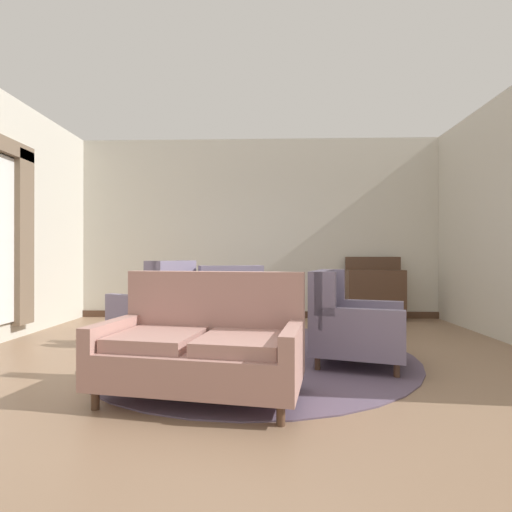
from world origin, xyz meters
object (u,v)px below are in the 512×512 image
Objects in this scene: armchair_beside_settee at (350,324)px; settee at (203,346)px; porcelain_vase at (238,305)px; coffee_table at (243,322)px; armchair_near_window at (228,306)px; sideboard at (375,292)px; armchair_far_left at (157,308)px.

settee is at bearing 142.99° from armchair_beside_settee.
porcelain_vase is 1.22m from armchair_beside_settee.
porcelain_vase reaches higher than coffee_table.
sideboard is at bearing -166.60° from armchair_near_window.
armchair_near_window reaches higher than porcelain_vase.
armchair_beside_settee is 0.99× the size of sideboard.
coffee_table is at bearing 35.57° from porcelain_vase.
sideboard reaches higher than armchair_near_window.
settee is at bearing -100.47° from coffee_table.
coffee_table is 0.83× the size of sideboard.
armchair_beside_settee is at bearing -109.82° from sideboard.
coffee_table is at bearing 83.91° from armchair_far_left.
sideboard reaches higher than armchair_beside_settee.
settee is at bearing -98.49° from porcelain_vase.
settee is at bearing 50.12° from armchair_far_left.
coffee_table is 1.37m from armchair_far_left.
porcelain_vase is 1.27m from settee.
armchair_beside_settee is (1.18, -0.26, -0.17)m from porcelain_vase.
armchair_beside_settee is at bearing -12.27° from porcelain_vase.
coffee_table is 0.55× the size of settee.
sideboard is at bearing 67.60° from settee.
settee is at bearing -122.01° from sideboard.
settee reaches higher than porcelain_vase.
sideboard is (1.02, 2.82, 0.10)m from armchair_beside_settee.
armchair_near_window is at bearing 136.99° from armchair_far_left.
armchair_near_window is 1.96m from armchair_beside_settee.
armchair_beside_settee is (1.36, 0.99, 0.01)m from settee.
armchair_beside_settee is (1.13, -0.29, 0.03)m from coffee_table.
coffee_table is 3.13× the size of porcelain_vase.
armchair_far_left reaches higher than porcelain_vase.
armchair_far_left is 1.02× the size of sideboard.
sideboard reaches higher than porcelain_vase.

